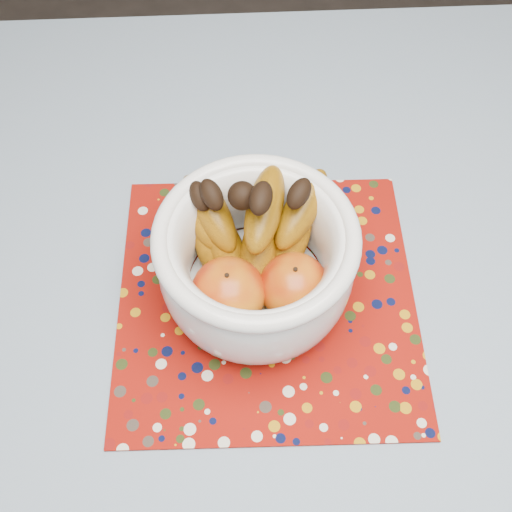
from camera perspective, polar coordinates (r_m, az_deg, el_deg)
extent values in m
plane|color=#2D2826|center=(1.44, 4.78, -22.00)|extent=(4.00, 4.00, 0.00)
cube|color=brown|center=(0.73, 8.91, -12.06)|extent=(1.20, 1.20, 0.04)
cylinder|color=brown|center=(1.37, -19.00, 3.16)|extent=(0.06, 0.06, 0.71)
cube|color=slate|center=(0.71, 9.18, -11.37)|extent=(1.32, 1.32, 0.01)
cube|color=maroon|center=(0.74, 1.04, -3.96)|extent=(0.37, 0.37, 0.00)
cylinder|color=white|center=(0.73, 0.02, -3.34)|extent=(0.11, 0.11, 0.01)
cylinder|color=white|center=(0.72, 0.02, -2.91)|extent=(0.16, 0.16, 0.01)
torus|color=white|center=(0.63, 0.02, 1.88)|extent=(0.22, 0.22, 0.02)
ellipsoid|color=maroon|center=(0.67, -2.65, -3.51)|extent=(0.08, 0.08, 0.08)
ellipsoid|color=maroon|center=(0.68, 3.60, -2.86)|extent=(0.08, 0.08, 0.07)
sphere|color=black|center=(0.64, -1.32, 5.77)|extent=(0.03, 0.03, 0.03)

